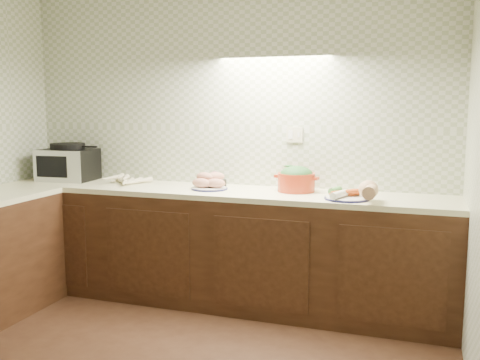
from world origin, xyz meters
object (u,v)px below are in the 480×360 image
(onion_bowl, at_px, (216,181))
(dutch_oven, at_px, (296,179))
(toaster_oven, at_px, (68,163))
(veg_plate, at_px, (356,193))
(parsnip_pile, at_px, (120,181))
(sweet_potato_plate, at_px, (209,183))

(onion_bowl, xyz_separation_m, dutch_oven, (0.66, -0.02, 0.05))
(toaster_oven, xyz_separation_m, veg_plate, (2.50, -0.20, -0.10))
(dutch_oven, bearing_deg, parsnip_pile, -167.58)
(toaster_oven, relative_size, veg_plate, 1.19)
(dutch_oven, relative_size, veg_plate, 0.89)
(sweet_potato_plate, bearing_deg, onion_bowl, 86.09)
(toaster_oven, xyz_separation_m, parsnip_pile, (0.55, -0.07, -0.12))
(sweet_potato_plate, bearing_deg, toaster_oven, 176.65)
(parsnip_pile, bearing_deg, sweet_potato_plate, -0.63)
(onion_bowl, bearing_deg, sweet_potato_plate, -93.91)
(veg_plate, bearing_deg, dutch_oven, 154.98)
(dutch_oven, bearing_deg, onion_bowl, -172.97)
(toaster_oven, relative_size, dutch_oven, 1.34)
(toaster_oven, xyz_separation_m, onion_bowl, (1.37, 0.04, -0.10))
(veg_plate, bearing_deg, toaster_oven, 175.51)
(toaster_oven, height_order, veg_plate, toaster_oven)
(sweet_potato_plate, bearing_deg, dutch_oven, 8.90)
(sweet_potato_plate, relative_size, dutch_oven, 0.81)
(onion_bowl, bearing_deg, parsnip_pile, -171.96)
(sweet_potato_plate, distance_m, dutch_oven, 0.68)
(toaster_oven, bearing_deg, sweet_potato_plate, -6.85)
(parsnip_pile, bearing_deg, veg_plate, -3.70)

